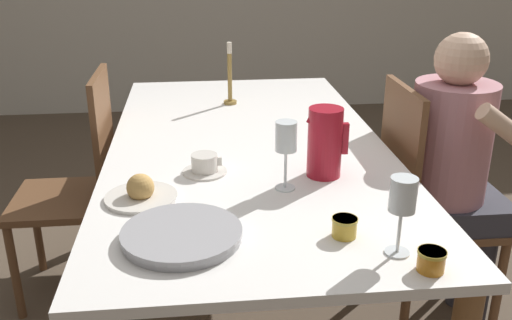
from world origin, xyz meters
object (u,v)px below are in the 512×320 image
(chair_person_side, at_px, (423,203))
(wine_glass_juice, at_px, (403,199))
(chair_opposite, at_px, (80,184))
(person_seated, at_px, (457,161))
(jam_jar_amber, at_px, (344,226))
(bread_plate, at_px, (141,192))
(wine_glass_water, at_px, (286,139))
(red_pitcher, at_px, (325,142))
(candlestick_tall, at_px, (230,81))
(serving_tray, at_px, (182,235))
(teacup_near_person, at_px, (205,165))
(jam_jar_red, at_px, (431,259))

(chair_person_side, bearing_deg, wine_glass_juice, -27.50)
(chair_opposite, bearing_deg, person_seated, -104.02)
(jam_jar_amber, bearing_deg, bread_plate, 152.72)
(chair_opposite, height_order, wine_glass_water, same)
(wine_glass_juice, bearing_deg, chair_opposite, 132.09)
(red_pitcher, height_order, bread_plate, red_pitcher)
(red_pitcher, relative_size, wine_glass_water, 1.04)
(wine_glass_juice, relative_size, candlestick_tall, 0.72)
(candlestick_tall, bearing_deg, serving_tray, -99.44)
(wine_glass_juice, distance_m, bread_plate, 0.77)
(chair_person_side, xyz_separation_m, teacup_near_person, (-0.86, -0.20, 0.28))
(wine_glass_juice, bearing_deg, red_pitcher, 98.81)
(chair_opposite, distance_m, red_pitcher, 1.15)
(teacup_near_person, distance_m, serving_tray, 0.44)
(wine_glass_water, relative_size, teacup_near_person, 1.48)
(chair_opposite, height_order, jam_jar_red, chair_opposite)
(serving_tray, height_order, jam_jar_red, jam_jar_red)
(bread_plate, bearing_deg, person_seated, 16.75)
(red_pitcher, height_order, serving_tray, red_pitcher)
(jam_jar_amber, bearing_deg, wine_glass_juice, -41.40)
(wine_glass_juice, bearing_deg, chair_person_side, 62.50)
(jam_jar_red, height_order, candlestick_tall, candlestick_tall)
(bread_plate, xyz_separation_m, jam_jar_red, (0.71, -0.46, 0.01))
(chair_person_side, height_order, chair_opposite, same)
(chair_person_side, xyz_separation_m, bread_plate, (-1.05, -0.38, 0.28))
(person_seated, height_order, wine_glass_juice, person_seated)
(chair_opposite, height_order, serving_tray, chair_opposite)
(red_pitcher, distance_m, candlestick_tall, 0.90)
(jam_jar_amber, xyz_separation_m, candlestick_tall, (-0.22, 1.26, 0.08))
(person_seated, distance_m, jam_jar_red, 0.93)
(wine_glass_water, distance_m, jam_jar_red, 0.58)
(chair_person_side, xyz_separation_m, wine_glass_juice, (-0.40, -0.76, 0.40))
(wine_glass_juice, xyz_separation_m, teacup_near_person, (-0.46, 0.56, -0.12))
(teacup_near_person, bearing_deg, wine_glass_water, -31.94)
(chair_person_side, xyz_separation_m, wine_glass_water, (-0.61, -0.35, 0.42))
(serving_tray, bearing_deg, red_pitcher, 39.54)
(jam_jar_amber, bearing_deg, chair_person_side, 52.68)
(chair_person_side, xyz_separation_m, jam_jar_amber, (-0.51, -0.66, 0.29))
(chair_opposite, distance_m, person_seated, 1.54)
(red_pitcher, height_order, wine_glass_water, red_pitcher)
(red_pitcher, relative_size, jam_jar_amber, 3.34)
(person_seated, distance_m, red_pitcher, 0.64)
(wine_glass_water, relative_size, candlestick_tall, 0.77)
(chair_person_side, xyz_separation_m, red_pitcher, (-0.47, -0.26, 0.37))
(teacup_near_person, bearing_deg, serving_tray, -99.01)
(serving_tray, relative_size, jam_jar_amber, 4.61)
(wine_glass_juice, height_order, serving_tray, wine_glass_juice)
(chair_person_side, xyz_separation_m, serving_tray, (-0.93, -0.64, 0.27))
(teacup_near_person, height_order, jam_jar_amber, teacup_near_person)
(teacup_near_person, distance_m, jam_jar_amber, 0.58)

